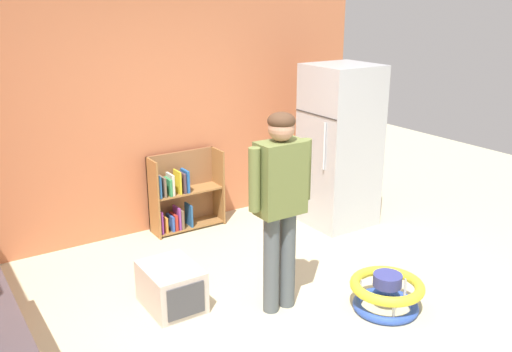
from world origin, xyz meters
name	(u,v)px	position (x,y,z in m)	size (l,w,h in m)	color
ground_plane	(278,323)	(0.00, 0.00, 0.00)	(12.00, 12.00, 0.00)	beige
back_wall	(152,107)	(0.00, 2.33, 1.35)	(5.20, 0.06, 2.70)	#C87249
refrigerator	(340,146)	(1.77, 1.35, 0.89)	(0.73, 0.68, 1.78)	#B7BABF
bookshelf	(181,196)	(0.21, 2.14, 0.37)	(0.80, 0.28, 0.85)	#996837
standing_person	(280,195)	(0.14, 0.20, 0.99)	(0.57, 0.22, 1.64)	#4C5358
baby_walker	(387,292)	(0.86, -0.31, 0.16)	(0.60, 0.60, 0.32)	#2E4FB8
pet_carrier	(171,287)	(-0.59, 0.70, 0.18)	(0.42, 0.55, 0.36)	beige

